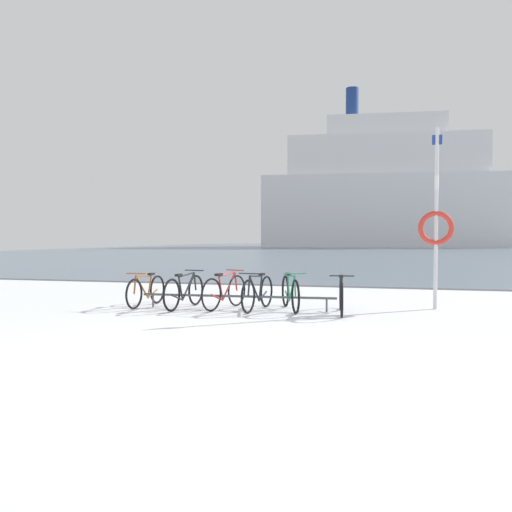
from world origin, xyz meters
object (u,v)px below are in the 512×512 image
object	(u,v)px
bicycle_2	(225,291)
rescue_post	(436,223)
bicycle_1	(184,291)
ferry_ship	(388,194)
bicycle_0	(146,291)
bicycle_3	(258,293)
bicycle_5	(341,295)
bicycle_4	(290,293)

from	to	relation	value
bicycle_2	rescue_post	bearing A→B (deg)	12.97
bicycle_1	bicycle_2	xyz separation A→B (m)	(0.85, 0.16, 0.01)
ferry_ship	bicycle_0	bearing A→B (deg)	-94.50
bicycle_2	rescue_post	size ratio (longest dim) A/B	0.42
bicycle_3	ferry_ship	world-z (taller)	ferry_ship
bicycle_2	bicycle_5	bearing A→B (deg)	-2.49
bicycle_4	ferry_ship	xyz separation A→B (m)	(2.75, 75.19, 8.35)
bicycle_1	ferry_ship	bearing A→B (deg)	86.21
bicycle_0	bicycle_5	bearing A→B (deg)	-0.48
bicycle_3	bicycle_5	bearing A→B (deg)	-0.73
bicycle_5	bicycle_1	bearing A→B (deg)	-179.16
bicycle_0	ferry_ship	xyz separation A→B (m)	(5.93, 75.35, 8.36)
bicycle_1	bicycle_2	world-z (taller)	bicycle_2
bicycle_0	bicycle_3	xyz separation A→B (m)	(2.52, -0.01, 0.02)
bicycle_2	bicycle_5	size ratio (longest dim) A/B	0.91
bicycle_1	bicycle_3	size ratio (longest dim) A/B	1.02
bicycle_0	bicycle_4	size ratio (longest dim) A/B	1.00
bicycle_4	rescue_post	bearing A→B (deg)	17.20
bicycle_3	ferry_ship	bearing A→B (deg)	87.41
bicycle_0	bicycle_1	world-z (taller)	bicycle_1
bicycle_2	rescue_post	world-z (taller)	rescue_post
bicycle_2	rescue_post	xyz separation A→B (m)	(4.33, 1.00, 1.45)
bicycle_1	bicycle_2	size ratio (longest dim) A/B	1.10
bicycle_0	bicycle_1	size ratio (longest dim) A/B	0.95
bicycle_0	rescue_post	xyz separation A→B (m)	(6.12, 1.07, 1.47)
bicycle_5	ferry_ship	xyz separation A→B (m)	(1.69, 75.38, 8.35)
bicycle_1	bicycle_3	bearing A→B (deg)	2.54
bicycle_3	bicycle_4	size ratio (longest dim) A/B	1.03
bicycle_5	rescue_post	size ratio (longest dim) A/B	0.46
bicycle_1	rescue_post	xyz separation A→B (m)	(5.19, 1.15, 1.45)
bicycle_3	bicycle_1	bearing A→B (deg)	-177.46
bicycle_4	bicycle_3	bearing A→B (deg)	-165.14
bicycle_0	bicycle_1	bearing A→B (deg)	-5.15
bicycle_2	ferry_ship	distance (m)	75.85
rescue_post	ferry_ship	size ratio (longest dim) A/B	0.09
rescue_post	bicycle_5	bearing A→B (deg)	-149.53
bicycle_2	ferry_ship	bearing A→B (deg)	86.85
bicycle_4	ferry_ship	bearing A→B (deg)	87.90
bicycle_3	bicycle_5	world-z (taller)	bicycle_3
bicycle_5	rescue_post	distance (m)	2.62
bicycle_0	bicycle_4	xyz separation A→B (m)	(3.18, 0.16, 0.02)
bicycle_2	bicycle_5	world-z (taller)	bicycle_2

